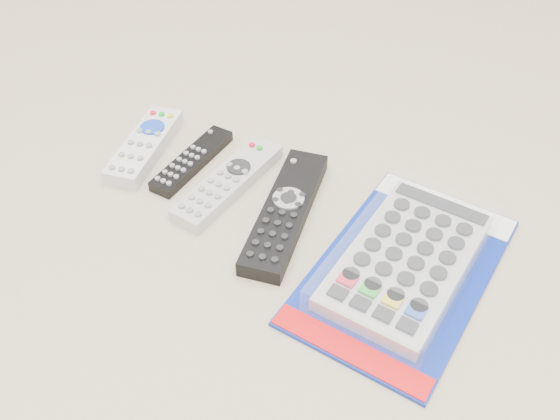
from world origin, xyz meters
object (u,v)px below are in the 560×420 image
at_px(remote_large_black, 285,211).
at_px(remote_silver_dvd, 228,182).
at_px(jumbo_remote_packaged, 407,259).
at_px(remote_small_grey, 145,146).
at_px(remote_slim_black, 192,160).

bearing_deg(remote_large_black, remote_silver_dvd, 159.78).
relative_size(remote_silver_dvd, jumbo_remote_packaged, 0.61).
distance_m(remote_silver_dvd, jumbo_remote_packaged, 0.27).
distance_m(remote_small_grey, remote_slim_black, 0.08).
bearing_deg(remote_slim_black, remote_small_grey, -171.83).
bearing_deg(jumbo_remote_packaged, remote_small_grey, 179.30).
xyz_separation_m(remote_silver_dvd, jumbo_remote_packaged, (0.26, -0.03, 0.01)).
height_order(remote_small_grey, remote_silver_dvd, remote_small_grey).
relative_size(remote_small_grey, jumbo_remote_packaged, 0.55).
distance_m(remote_slim_black, jumbo_remote_packaged, 0.34).
height_order(remote_silver_dvd, jumbo_remote_packaged, jumbo_remote_packaged).
bearing_deg(remote_silver_dvd, remote_large_black, -3.60).
relative_size(remote_slim_black, remote_large_black, 0.67).
xyz_separation_m(remote_small_grey, jumbo_remote_packaged, (0.41, -0.05, 0.01)).
relative_size(remote_small_grey, remote_silver_dvd, 0.89).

